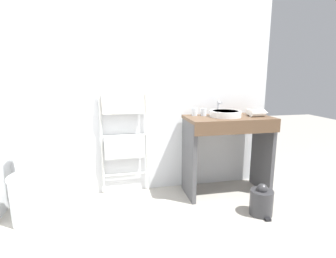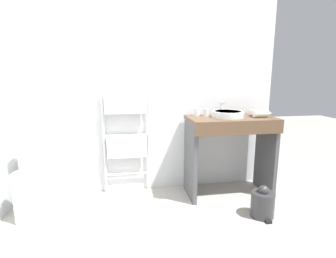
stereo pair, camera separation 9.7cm
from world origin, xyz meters
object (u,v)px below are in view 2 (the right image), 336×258
(cup_near_wall, at_px, (197,112))
(toilet, at_px, (38,182))
(cup_near_edge, at_px, (206,112))
(hair_dryer, at_px, (261,113))
(trash_bin, at_px, (263,203))
(sink_basin, at_px, (228,114))
(towel_radiator, at_px, (126,130))

(cup_near_wall, bearing_deg, toilet, -170.87)
(cup_near_edge, relative_size, hair_dryer, 0.39)
(trash_bin, bearing_deg, sink_basin, 107.16)
(trash_bin, bearing_deg, cup_near_wall, 124.63)
(cup_near_edge, distance_m, trash_bin, 1.04)
(cup_near_wall, relative_size, cup_near_edge, 1.07)
(towel_radiator, distance_m, sink_basin, 1.07)
(cup_near_wall, distance_m, trash_bin, 1.10)
(sink_basin, distance_m, hair_dryer, 0.34)
(sink_basin, bearing_deg, cup_near_edge, 150.74)
(cup_near_wall, distance_m, cup_near_edge, 0.10)
(toilet, xyz_separation_m, cup_near_wall, (1.56, 0.25, 0.57))
(toilet, xyz_separation_m, sink_basin, (1.85, 0.11, 0.56))
(hair_dryer, height_order, trash_bin, hair_dryer)
(sink_basin, relative_size, cup_near_edge, 4.19)
(sink_basin, height_order, cup_near_edge, cup_near_edge)
(towel_radiator, bearing_deg, cup_near_wall, -5.76)
(toilet, xyz_separation_m, hair_dryer, (2.19, 0.07, 0.57))
(towel_radiator, bearing_deg, toilet, -158.27)
(toilet, height_order, cup_near_wall, cup_near_wall)
(cup_near_wall, height_order, trash_bin, cup_near_wall)
(toilet, distance_m, trash_bin, 2.06)
(cup_near_edge, xyz_separation_m, hair_dryer, (0.54, -0.16, -0.00))
(toilet, relative_size, trash_bin, 2.54)
(cup_near_wall, relative_size, hair_dryer, 0.41)
(toilet, height_order, towel_radiator, towel_radiator)
(toilet, xyz_separation_m, cup_near_edge, (1.65, 0.22, 0.57))
(hair_dryer, bearing_deg, cup_near_edge, 163.67)
(toilet, bearing_deg, cup_near_edge, 7.73)
(towel_radiator, bearing_deg, sink_basin, -11.61)
(cup_near_wall, xyz_separation_m, trash_bin, (0.45, -0.65, -0.76))
(towel_radiator, relative_size, cup_near_wall, 13.43)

